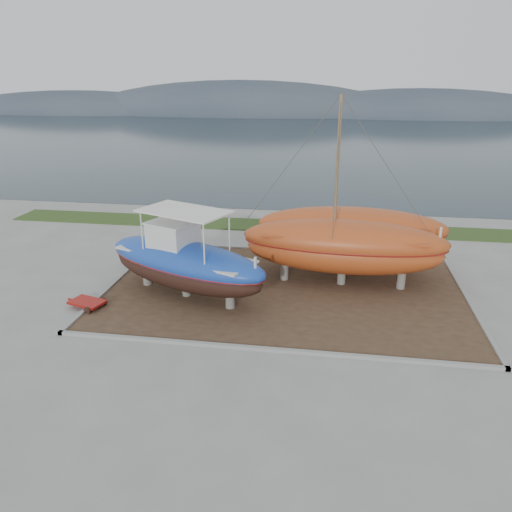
% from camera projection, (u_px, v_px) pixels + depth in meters
% --- Properties ---
extents(ground, '(140.00, 140.00, 0.00)m').
position_uv_depth(ground, '(276.00, 327.00, 22.19)').
color(ground, gray).
rests_on(ground, ground).
extents(dirt_patch, '(18.00, 12.00, 0.06)m').
position_uv_depth(dirt_patch, '(285.00, 290.00, 25.89)').
color(dirt_patch, '#422D1E').
rests_on(dirt_patch, ground).
extents(curb_frame, '(18.60, 12.60, 0.15)m').
position_uv_depth(curb_frame, '(285.00, 289.00, 25.87)').
color(curb_frame, gray).
rests_on(curb_frame, ground).
extents(grass_strip, '(44.00, 3.00, 0.08)m').
position_uv_depth(grass_strip, '(300.00, 227.00, 36.55)').
color(grass_strip, '#284219').
rests_on(grass_strip, ground).
extents(sea, '(260.00, 100.00, 0.04)m').
position_uv_depth(sea, '(322.00, 138.00, 87.13)').
color(sea, '#17262E').
rests_on(sea, ground).
extents(mountain_ridge, '(200.00, 36.00, 20.00)m').
position_uv_depth(mountain_ridge, '(328.00, 114.00, 138.16)').
color(mountain_ridge, '#333D49').
rests_on(mountain_ridge, ground).
extents(blue_caique, '(9.64, 6.26, 4.44)m').
position_uv_depth(blue_caique, '(185.00, 254.00, 24.46)').
color(blue_caique, '#1C45AF').
rests_on(blue_caique, dirt_patch).
extents(white_dinghy, '(4.32, 1.92, 1.26)m').
position_uv_depth(white_dinghy, '(157.00, 255.00, 28.98)').
color(white_dinghy, silver).
rests_on(white_dinghy, dirt_patch).
extents(orange_sailboat, '(10.74, 3.61, 9.63)m').
position_uv_depth(orange_sailboat, '(347.00, 195.00, 24.96)').
color(orange_sailboat, '#AC441A').
rests_on(orange_sailboat, dirt_patch).
extents(orange_bare_hull, '(10.60, 3.30, 3.46)m').
position_uv_depth(orange_bare_hull, '(350.00, 239.00, 28.19)').
color(orange_bare_hull, '#AC441A').
rests_on(orange_bare_hull, dirt_patch).
extents(red_trailer, '(2.70, 1.87, 0.35)m').
position_uv_depth(red_trailer, '(87.00, 304.00, 23.96)').
color(red_trailer, '#A21812').
rests_on(red_trailer, ground).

